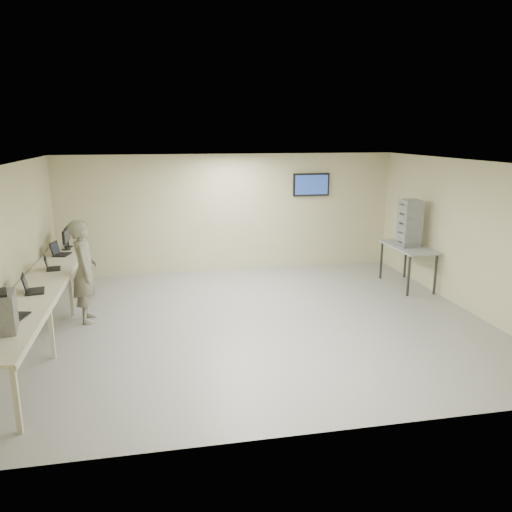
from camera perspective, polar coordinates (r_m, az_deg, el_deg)
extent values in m
cube|color=#9A9993|center=(9.02, 0.25, -7.41)|extent=(8.00, 7.00, 0.01)
cube|color=silver|center=(8.41, 0.27, 10.65)|extent=(8.00, 7.00, 0.01)
cube|color=beige|center=(12.00, -3.04, 4.90)|extent=(8.00, 0.01, 2.80)
cube|color=beige|center=(5.35, 7.68, -6.80)|extent=(8.00, 0.01, 2.80)
cube|color=beige|center=(8.77, -26.32, 0.07)|extent=(0.01, 7.00, 2.80)
cube|color=beige|center=(10.16, 22.98, 2.15)|extent=(0.01, 7.00, 2.80)
cube|color=#2C2C2C|center=(12.33, 6.27, 8.13)|extent=(0.15, 0.04, 0.15)
cube|color=black|center=(12.29, 6.33, 8.11)|extent=(0.90, 0.06, 0.55)
cube|color=navy|center=(12.26, 6.38, 8.09)|extent=(0.82, 0.01, 0.47)
cube|color=beige|center=(8.80, -23.45, -3.10)|extent=(0.75, 6.00, 0.04)
cube|color=beige|center=(8.73, -21.02, -3.20)|extent=(0.02, 6.00, 0.06)
cube|color=beige|center=(6.31, -25.72, -14.44)|extent=(0.06, 0.06, 0.86)
cube|color=beige|center=(8.18, -26.50, -8.01)|extent=(0.06, 0.06, 0.86)
cube|color=beige|center=(8.04, -22.35, -7.95)|extent=(0.06, 0.06, 0.86)
cube|color=beige|center=(9.83, -23.84, -4.16)|extent=(0.06, 0.06, 0.86)
cube|color=beige|center=(9.71, -20.38, -4.05)|extent=(0.06, 0.06, 0.86)
cube|color=beige|center=(11.66, -21.83, -1.24)|extent=(0.06, 0.06, 0.86)
cube|color=beige|center=(11.56, -18.91, -1.11)|extent=(0.06, 0.06, 0.86)
cube|color=black|center=(7.38, -25.70, -6.25)|extent=(0.31, 0.39, 0.02)
cube|color=black|center=(7.38, -26.73, -5.29)|extent=(0.13, 0.33, 0.24)
cube|color=black|center=(7.37, -26.62, -5.29)|extent=(0.11, 0.29, 0.20)
cube|color=black|center=(8.40, -23.95, -3.71)|extent=(0.33, 0.41, 0.02)
cube|color=black|center=(8.39, -24.94, -2.79)|extent=(0.13, 0.36, 0.27)
cube|color=black|center=(8.39, -24.83, -2.78)|extent=(0.10, 0.31, 0.22)
cube|color=black|center=(9.64, -22.12, -1.36)|extent=(0.28, 0.35, 0.02)
cube|color=black|center=(9.64, -22.87, -0.67)|extent=(0.11, 0.31, 0.23)
cube|color=black|center=(9.63, -22.79, -0.66)|extent=(0.09, 0.27, 0.19)
cube|color=black|center=(10.68, -21.27, 0.15)|extent=(0.33, 0.41, 0.02)
cube|color=black|center=(10.68, -22.02, 0.85)|extent=(0.14, 0.35, 0.26)
cube|color=black|center=(10.67, -21.94, 0.85)|extent=(0.12, 0.30, 0.21)
cylinder|color=black|center=(11.15, -20.87, 0.71)|extent=(0.19, 0.19, 0.01)
cube|color=black|center=(11.13, -20.90, 1.12)|extent=(0.04, 0.03, 0.15)
cube|color=black|center=(11.10, -20.99, 2.06)|extent=(0.05, 0.42, 0.28)
cube|color=black|center=(11.09, -20.85, 2.07)|extent=(0.00, 0.38, 0.24)
cylinder|color=black|center=(11.40, -20.66, 1.01)|extent=(0.19, 0.19, 0.01)
cube|color=black|center=(11.39, -20.69, 1.43)|extent=(0.04, 0.03, 0.16)
cube|color=black|center=(11.35, -20.78, 2.39)|extent=(0.05, 0.44, 0.29)
cube|color=black|center=(11.35, -20.64, 2.39)|extent=(0.00, 0.40, 0.25)
imported|color=#5D6253|center=(9.24, -18.97, -1.67)|extent=(0.49, 0.70, 1.83)
cube|color=gray|center=(11.26, 17.03, 0.99)|extent=(0.70, 1.50, 0.04)
cube|color=#2C2C2C|center=(10.67, 17.05, -2.19)|extent=(0.04, 0.04, 0.86)
cube|color=#2C2C2C|center=(11.79, 14.13, -0.49)|extent=(0.04, 0.04, 0.86)
cube|color=#2C2C2C|center=(10.96, 19.82, -1.99)|extent=(0.04, 0.04, 0.86)
cube|color=#2C2C2C|center=(12.05, 16.71, -0.35)|extent=(0.04, 0.04, 0.86)
cube|color=gray|center=(11.22, 16.98, 1.59)|extent=(0.38, 0.42, 0.20)
cube|color=gray|center=(11.18, 17.06, 2.60)|extent=(0.38, 0.42, 0.20)
cube|color=gray|center=(11.15, 17.13, 3.61)|extent=(0.38, 0.42, 0.20)
cube|color=gray|center=(11.12, 17.20, 4.63)|extent=(0.38, 0.42, 0.20)
cube|color=gray|center=(11.09, 17.28, 5.66)|extent=(0.38, 0.42, 0.20)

